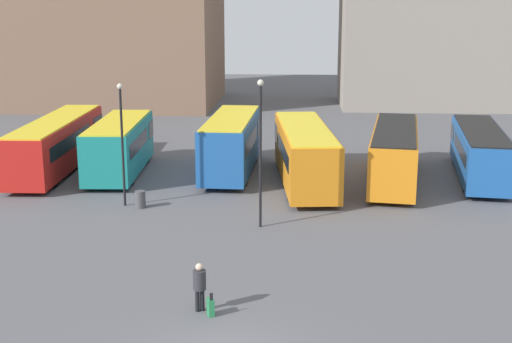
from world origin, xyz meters
TOP-DOWN VIEW (x-y plane):
  - bus_0 at (-12.42, 22.93)m, footprint 2.78×12.52m
  - bus_1 at (-8.46, 22.24)m, footprint 3.05×9.19m
  - bus_2 at (-1.90, 22.74)m, footprint 2.94×9.66m
  - bus_3 at (2.38, 20.52)m, footprint 3.69×11.33m
  - bus_4 at (7.44, 21.34)m, footprint 4.05×11.33m
  - bus_5 at (12.43, 22.40)m, footprint 3.73×10.92m
  - traveler at (-1.18, 3.45)m, footprint 0.55×0.55m
  - suitcase at (-0.78, 3.12)m, footprint 0.30×0.40m
  - lamp_post_0 at (-6.60, 15.56)m, footprint 0.28×0.28m
  - lamp_post_1 at (0.34, 12.53)m, footprint 0.28×0.28m
  - trash_bin at (-5.74, 15.21)m, footprint 0.52×0.52m

SIDE VIEW (x-z plane):
  - suitcase at x=-0.78m, z-range -0.12..0.71m
  - trash_bin at x=-5.74m, z-range 0.00..0.85m
  - traveler at x=-1.18m, z-range 0.16..1.82m
  - bus_5 at x=12.43m, z-range 0.13..3.00m
  - bus_4 at x=7.44m, z-range 0.14..3.19m
  - bus_0 at x=-12.42m, z-range 0.14..3.23m
  - bus_1 at x=-8.46m, z-range 0.13..3.26m
  - bus_3 at x=2.38m, z-range 0.14..3.36m
  - bus_2 at x=-1.90m, z-range 0.14..3.51m
  - lamp_post_0 at x=-6.60m, z-range 0.51..6.61m
  - lamp_post_1 at x=0.34m, z-range 0.52..7.19m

